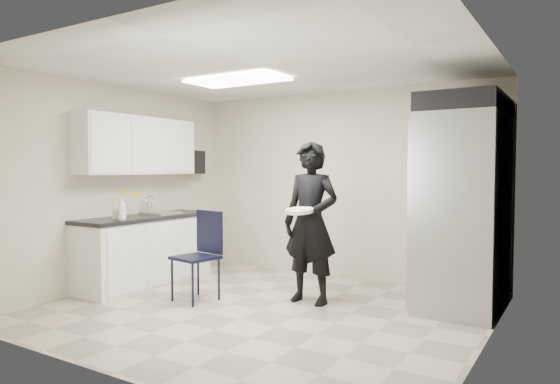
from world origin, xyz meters
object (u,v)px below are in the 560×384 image
Objects in this scene: commercial_fridge at (464,212)px; man_tuxedo at (311,223)px; lower_counter at (146,252)px; folding_chair at (195,258)px.

man_tuxedo is (-1.51, -0.73, -0.14)m from commercial_fridge.
commercial_fridge is (3.78, 1.07, 0.62)m from lower_counter.
lower_counter is at bearing -169.71° from man_tuxedo.
folding_chair is (1.10, -0.28, 0.07)m from lower_counter.
man_tuxedo is (1.17, 0.63, 0.41)m from folding_chair.
folding_chair reaches higher than lower_counter.
commercial_fridge is 1.68m from man_tuxedo.
folding_chair is (-2.68, -1.36, -0.55)m from commercial_fridge.
lower_counter is at bearing 175.93° from folding_chair.
lower_counter is at bearing -164.12° from commercial_fridge.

